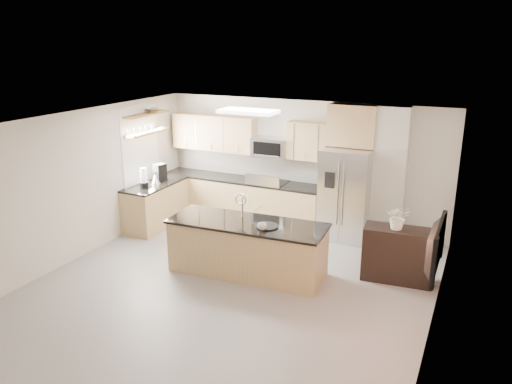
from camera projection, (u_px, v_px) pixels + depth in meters
The scene contains 27 objects.
floor at pixel (227, 290), 7.80m from camera, with size 6.50×6.50×0.00m, color gray.
ceiling at pixel (224, 125), 7.03m from camera, with size 6.00×6.50×0.02m, color silver.
wall_back at pixel (301, 164), 10.23m from camera, with size 6.00×0.02×2.60m, color beige.
wall_front at pixel (58, 317), 4.60m from camera, with size 6.00×0.02×2.60m, color beige.
wall_left at pixel (73, 187), 8.63m from camera, with size 0.02×6.50×2.60m, color beige.
wall_right at pixel (438, 245), 6.20m from camera, with size 0.02×6.50×2.60m, color beige.
back_counter at pixel (241, 199), 10.69m from camera, with size 3.55×0.66×1.44m.
left_counter at pixel (156, 205), 10.35m from camera, with size 0.66×1.50×0.92m.
range at pixel (268, 203), 10.43m from camera, with size 0.76×0.64×1.14m.
upper_cabinets at pixel (241, 135), 10.46m from camera, with size 3.50×0.33×0.75m.
microwave at pixel (271, 147), 10.20m from camera, with size 0.76×0.40×0.40m.
refrigerator at pixel (346, 194), 9.60m from camera, with size 0.92×0.78×1.78m.
partition_column at pixel (390, 176), 9.36m from camera, with size 0.60×0.30×2.60m, color beige.
window at pixel (140, 147), 10.12m from camera, with size 0.04×1.15×1.65m.
shelf_lower at pixel (147, 132), 10.07m from camera, with size 0.30×1.20×0.04m, color brown.
shelf_upper at pixel (146, 114), 9.96m from camera, with size 0.30×1.20×0.04m, color brown.
ceiling_fixture at pixel (248, 111), 8.59m from camera, with size 1.00×0.50×0.06m, color white.
island at pixel (247, 247), 8.25m from camera, with size 2.64×1.08×1.32m.
credenza at pixel (398, 255), 8.00m from camera, with size 1.11×0.47×0.89m, color black.
cup at pixel (262, 227), 7.78m from camera, with size 0.14×0.14×0.11m, color white.
platter at pixel (267, 226), 7.92m from camera, with size 0.38×0.38×0.02m, color black.
blender at pixel (144, 179), 9.87m from camera, with size 0.18×0.18×0.41m.
kettle at pixel (155, 179), 10.15m from camera, with size 0.20×0.20×0.25m.
coffee_maker at pixel (160, 173), 10.38m from camera, with size 0.25×0.27×0.36m.
bowl at pixel (152, 109), 10.13m from camera, with size 0.37×0.37×0.09m, color silver.
flower_vase at pixel (399, 211), 7.77m from camera, with size 0.54×0.47×0.60m, color white.
television at pixel (429, 246), 6.05m from camera, with size 1.08×0.14×0.62m, color black.
Camera 1 is at (3.38, -6.15, 3.76)m, focal length 35.00 mm.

